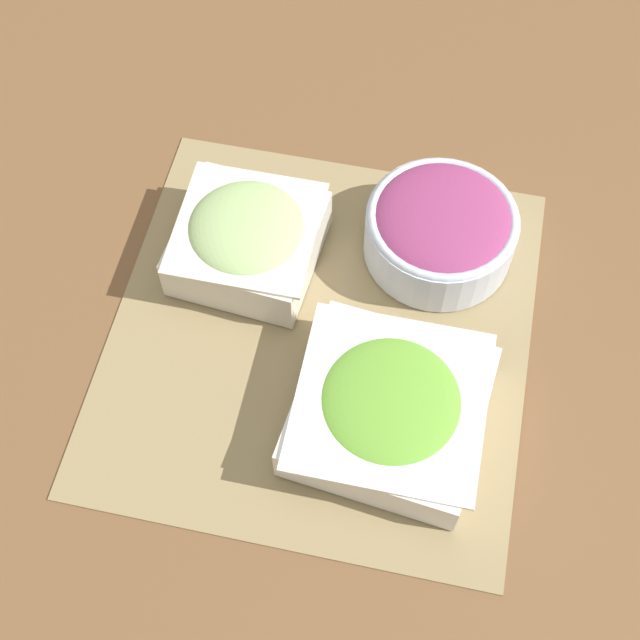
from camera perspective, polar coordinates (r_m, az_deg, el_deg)
name	(u,v)px	position (r m, az deg, el deg)	size (l,w,h in m)	color
ground_plane	(320,335)	(0.99, 0.00, -0.96)	(3.00, 3.00, 0.00)	brown
placemat	(320,334)	(0.99, 0.00, -0.91)	(0.49, 0.46, 0.00)	#937F56
lettuce_bowl	(390,408)	(0.92, 4.48, -5.66)	(0.21, 0.21, 0.06)	white
cucumber_bowl	(248,238)	(1.01, -4.65, 5.24)	(0.17, 0.17, 0.08)	silver
onion_bowl	(441,228)	(1.02, 7.74, 5.85)	(0.17, 0.17, 0.08)	silver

